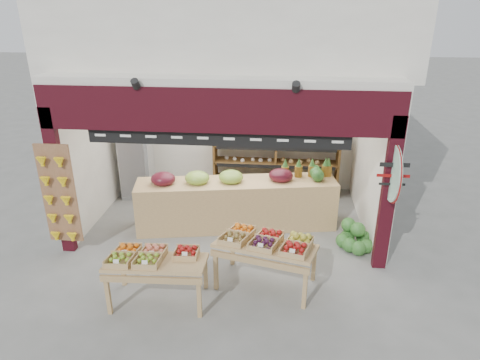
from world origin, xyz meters
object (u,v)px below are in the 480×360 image
at_px(refrigerator, 137,160).
at_px(watermelon_pile, 354,238).
at_px(cardboard_stack, 175,201).
at_px(display_table_right, 266,243).
at_px(back_shelving, 276,147).
at_px(display_table_left, 151,259).
at_px(mid_counter, 236,202).

bearing_deg(refrigerator, watermelon_pile, -27.83).
xyz_separation_m(cardboard_stack, display_table_right, (2.05, -2.42, 0.53)).
xyz_separation_m(back_shelving, cardboard_stack, (-2.12, -1.20, -0.88)).
distance_m(display_table_left, watermelon_pile, 3.73).
relative_size(refrigerator, mid_counter, 0.43).
distance_m(refrigerator, display_table_left, 3.95).
xyz_separation_m(refrigerator, display_table_left, (1.41, -3.68, -0.15)).
xyz_separation_m(cardboard_stack, watermelon_pile, (3.62, -1.17, -0.04)).
xyz_separation_m(display_table_right, watermelon_pile, (1.57, 1.25, -0.57)).
height_order(mid_counter, display_table_left, mid_counter).
relative_size(cardboard_stack, display_table_right, 0.60).
bearing_deg(display_table_right, mid_counter, 109.71).
height_order(cardboard_stack, mid_counter, mid_counter).
distance_m(back_shelving, display_table_left, 4.52).
xyz_separation_m(cardboard_stack, mid_counter, (1.38, -0.54, 0.30)).
height_order(mid_counter, display_table_right, mid_counter).
xyz_separation_m(cardboard_stack, display_table_left, (0.38, -2.95, 0.48)).
bearing_deg(watermelon_pile, display_table_right, -141.32).
bearing_deg(watermelon_pile, back_shelving, 122.34).
xyz_separation_m(back_shelving, refrigerator, (-3.15, -0.47, -0.26)).
xyz_separation_m(mid_counter, display_table_left, (-1.00, -2.40, 0.18)).
xyz_separation_m(refrigerator, watermelon_pile, (4.65, -1.90, -0.66)).
height_order(refrigerator, display_table_right, refrigerator).
relative_size(refrigerator, cardboard_stack, 1.70).
bearing_deg(display_table_right, back_shelving, 88.96).
bearing_deg(watermelon_pile, display_table_left, -151.19).
distance_m(back_shelving, mid_counter, 1.99).
xyz_separation_m(refrigerator, cardboard_stack, (1.03, -0.74, -0.63)).
bearing_deg(refrigerator, back_shelving, 2.87).
relative_size(display_table_right, watermelon_pile, 2.47).
distance_m(mid_counter, display_table_right, 2.01).
relative_size(back_shelving, refrigerator, 1.67).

